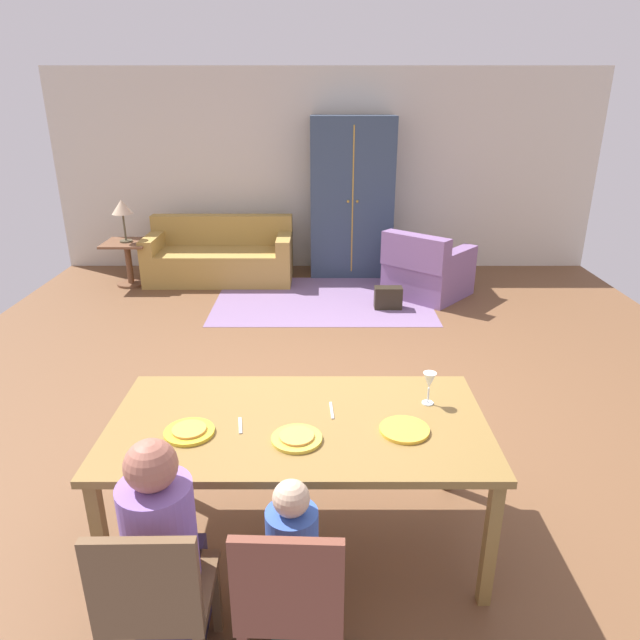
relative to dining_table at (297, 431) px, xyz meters
The scene contains 22 objects.
ground_plane 2.35m from the dining_table, 84.87° to the left, with size 7.50×6.62×0.02m, color brown.
back_wall 5.63m from the dining_table, 87.95° to the left, with size 7.50×0.10×2.70m, color beige.
dining_table is the anchor object (origin of this frame).
plate_near_man 0.56m from the dining_table, 167.42° to the right, with size 0.25×0.25×0.02m, color yellow.
pizza_near_man 0.56m from the dining_table, 167.42° to the right, with size 0.17×0.17×0.01m, color gold.
plate_near_child 0.19m from the dining_table, 90.00° to the right, with size 0.25×0.25×0.02m, color yellow.
pizza_near_child 0.20m from the dining_table, 90.00° to the right, with size 0.17×0.17×0.01m, color gold.
plate_near_woman 0.55m from the dining_table, 10.53° to the right, with size 0.25×0.25×0.02m, color yellow.
wine_glass 0.75m from the dining_table, 14.34° to the left, with size 0.07×0.07×0.19m.
fork 0.31m from the dining_table, behind, with size 0.02×0.15×0.01m, color silver.
knife 0.21m from the dining_table, 29.60° to the left, with size 0.01×0.17×0.01m, color silver.
dining_chair_man 1.04m from the dining_table, 121.86° to the right, with size 0.43×0.43×0.87m.
person_man 0.89m from the dining_table, 128.03° to the right, with size 0.30×0.40×1.11m.
dining_chair_child 0.89m from the dining_table, 90.20° to the right, with size 0.44×0.44×0.87m.
person_child 0.74m from the dining_table, 89.91° to the right, with size 0.22×0.29×0.92m.
area_rug 4.10m from the dining_table, 87.93° to the left, with size 2.60×1.80×0.01m, color slate.
couch 5.07m from the dining_table, 104.06° to the left, with size 1.92×0.86×0.82m.
armchair 4.45m from the dining_table, 71.24° to the left, with size 1.21×1.21×0.82m.
armoire 5.24m from the dining_table, 84.07° to the left, with size 1.10×0.59×2.10m.
side_table 5.23m from the dining_table, 117.19° to the left, with size 0.56×0.56×0.58m.
table_lamp 5.23m from the dining_table, 117.19° to the left, with size 0.26×0.26×0.54m.
handbag 3.89m from the dining_table, 76.31° to the left, with size 0.32×0.16×0.26m, color #2B2417.
Camera 1 is at (-0.09, -4.08, 2.33)m, focal length 32.02 mm.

